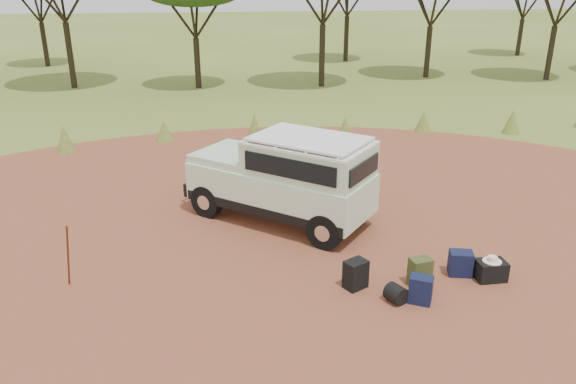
{
  "coord_description": "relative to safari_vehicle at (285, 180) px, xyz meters",
  "views": [
    {
      "loc": [
        -1.3,
        -9.41,
        5.38
      ],
      "look_at": [
        0.15,
        1.49,
        1.0
      ],
      "focal_mm": 35.0,
      "sensor_mm": 36.0,
      "label": 1
    }
  ],
  "objects": [
    {
      "name": "backpack_navy",
      "position": [
        1.87,
        -3.68,
        -0.75
      ],
      "size": [
        0.47,
        0.42,
        0.5
      ],
      "primitive_type": "cube",
      "rotation": [
        0.0,
        0.0,
        -0.5
      ],
      "color": "#121739",
      "rests_on": "ground"
    },
    {
      "name": "safari_hat",
      "position": [
        3.43,
        -3.11,
        -0.58
      ],
      "size": [
        0.34,
        0.34,
        0.1
      ],
      "color": "beige",
      "rests_on": "hard_case"
    },
    {
      "name": "duffel_navy",
      "position": [
        2.95,
        -2.86,
        -0.76
      ],
      "size": [
        0.48,
        0.41,
        0.47
      ],
      "primitive_type": "cube",
      "rotation": [
        0.0,
        0.0,
        -0.23
      ],
      "color": "#121739",
      "rests_on": "ground"
    },
    {
      "name": "dirt_clearing",
      "position": [
        -0.2,
        -2.22,
        -1.0
      ],
      "size": [
        23.0,
        23.0,
        0.01
      ],
      "primitive_type": "cylinder",
      "color": "brown",
      "rests_on": "ground"
    },
    {
      "name": "grass_fringe",
      "position": [
        -0.08,
        6.45,
        -0.6
      ],
      "size": [
        36.6,
        1.6,
        0.9
      ],
      "color": "#576925",
      "rests_on": "ground"
    },
    {
      "name": "safari_vehicle",
      "position": [
        0.0,
        0.0,
        0.0
      ],
      "size": [
        4.32,
        3.95,
        2.07
      ],
      "rotation": [
        0.0,
        0.0,
        -0.68
      ],
      "color": "silver",
      "rests_on": "ground"
    },
    {
      "name": "walking_staff",
      "position": [
        -4.17,
        -2.48,
        -0.3
      ],
      "size": [
        0.3,
        0.53,
        1.4
      ],
      "primitive_type": "cylinder",
      "rotation": [
        0.37,
        0.0,
        0.48
      ],
      "color": "brown",
      "rests_on": "ground"
    },
    {
      "name": "stuff_sack",
      "position": [
        1.46,
        -3.61,
        -0.84
      ],
      "size": [
        0.44,
        0.44,
        0.32
      ],
      "primitive_type": "cylinder",
      "rotation": [
        1.57,
        0.0,
        0.47
      ],
      "color": "black",
      "rests_on": "ground"
    },
    {
      "name": "backpack_black",
      "position": [
        0.88,
        -3.06,
        -0.73
      ],
      "size": [
        0.49,
        0.45,
        0.54
      ],
      "primitive_type": "cube",
      "rotation": [
        0.0,
        0.0,
        0.52
      ],
      "color": "black",
      "rests_on": "ground"
    },
    {
      "name": "backpack_olive",
      "position": [
        2.06,
        -3.11,
        -0.74
      ],
      "size": [
        0.43,
        0.34,
        0.53
      ],
      "primitive_type": "cube",
      "rotation": [
        0.0,
        0.0,
        0.19
      ],
      "color": "#3C4721",
      "rests_on": "ground"
    },
    {
      "name": "hard_case",
      "position": [
        3.43,
        -3.11,
        -0.81
      ],
      "size": [
        0.54,
        0.39,
        0.38
      ],
      "primitive_type": "cube",
      "rotation": [
        0.0,
        0.0,
        0.01
      ],
      "color": "black",
      "rests_on": "ground"
    },
    {
      "name": "ground",
      "position": [
        -0.2,
        -2.22,
        -1.0
      ],
      "size": [
        140.0,
        140.0,
        0.0
      ],
      "primitive_type": "plane",
      "color": "#576925",
      "rests_on": "ground"
    }
  ]
}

